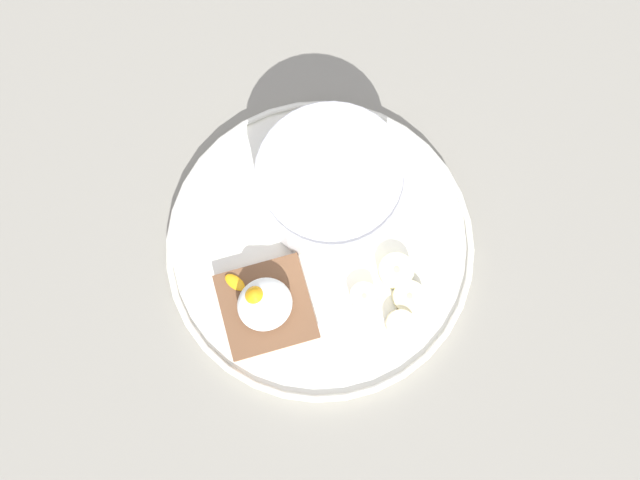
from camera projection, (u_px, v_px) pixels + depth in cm
name	position (u px, v px, depth cm)	size (l,w,h in cm)	color
ground_plane	(320.00, 249.00, 72.79)	(120.00, 120.00, 2.00)	gray
plate	(320.00, 245.00, 71.04)	(30.72, 30.72, 1.60)	silver
oatmeal_bowl	(331.00, 183.00, 68.92)	(14.53, 14.53, 6.53)	white
toast_slice	(266.00, 307.00, 68.60)	(10.55, 10.55, 1.47)	brown
poached_egg	(264.00, 303.00, 66.62)	(5.27, 7.29, 3.09)	white
banana_slice_front	(400.00, 324.00, 68.37)	(3.49, 3.59, 1.56)	beige
banana_slice_left	(364.00, 297.00, 68.81)	(2.91, 3.11, 1.89)	#F4E6B7
banana_slice_back	(396.00, 271.00, 69.51)	(3.87, 3.84, 1.48)	beige
banana_slice_right	(409.00, 297.00, 69.10)	(3.24, 3.31, 1.24)	beige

